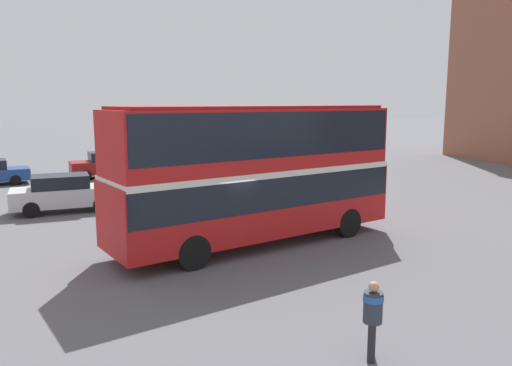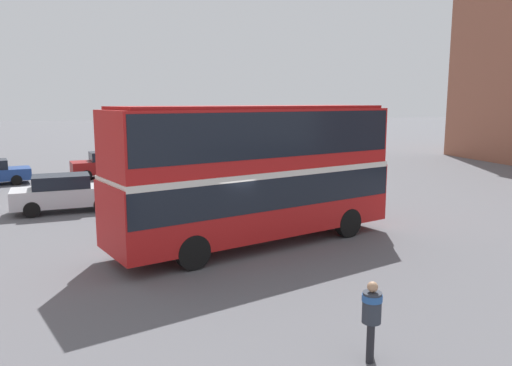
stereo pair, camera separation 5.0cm
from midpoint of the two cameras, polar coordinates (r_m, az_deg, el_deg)
name	(u,v)px [view 2 (the right image)]	position (r m, az deg, el deg)	size (l,w,h in m)	color
ground_plane	(212,253)	(16.27, -4.98, -8.01)	(240.00, 240.00, 0.00)	#5B5B60
double_decker_bus	(256,166)	(16.75, 0.09, 1.94)	(10.38, 5.87, 4.70)	red
pedestrian_foreground	(372,312)	(9.86, 13.22, -14.19)	(0.52, 0.52, 1.55)	#232328
parked_car_kerb_near	(106,164)	(33.52, -16.70, 2.04)	(4.48, 2.61, 1.65)	maroon
parked_car_side_street	(65,193)	(23.67, -20.92, -1.06)	(4.72, 2.36, 1.64)	silver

